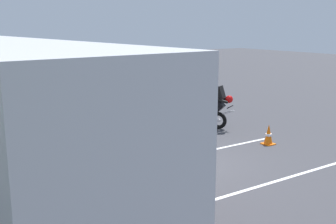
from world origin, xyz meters
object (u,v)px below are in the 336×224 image
object	(u,v)px
parked_motorcycle_silver	(161,196)
stunt_motorcycle	(212,99)
spectator_far_left	(131,144)
spectator_centre	(89,124)
spectator_left	(105,130)
traffic_cone	(269,135)

from	to	relation	value
parked_motorcycle_silver	stunt_motorcycle	world-z (taller)	stunt_motorcycle
spectator_far_left	spectator_centre	world-z (taller)	spectator_far_left
spectator_left	parked_motorcycle_silver	size ratio (longest dim) A/B	0.84
spectator_far_left	stunt_motorcycle	world-z (taller)	stunt_motorcycle
spectator_far_left	stunt_motorcycle	bearing A→B (deg)	-56.58
spectator_left	spectator_centre	xyz separation A→B (m)	(0.88, 0.05, -0.00)
spectator_centre	parked_motorcycle_silver	size ratio (longest dim) A/B	0.83
parked_motorcycle_silver	spectator_far_left	bearing A→B (deg)	-8.95
spectator_left	spectator_centre	world-z (taller)	spectator_left
spectator_far_left	parked_motorcycle_silver	xyz separation A→B (m)	(-1.61, 0.25, -0.54)
spectator_left	parked_motorcycle_silver	world-z (taller)	spectator_left
spectator_left	stunt_motorcycle	distance (m)	5.26
spectator_centre	traffic_cone	xyz separation A→B (m)	(-1.55, -5.11, -0.71)
spectator_far_left	spectator_centre	size ratio (longest dim) A/B	1.01
spectator_far_left	spectator_centre	distance (m)	2.31
spectator_left	traffic_cone	size ratio (longest dim) A/B	2.72
spectator_far_left	parked_motorcycle_silver	size ratio (longest dim) A/B	0.84
spectator_left	traffic_cone	world-z (taller)	spectator_left
spectator_far_left	spectator_centre	xyz separation A→B (m)	(2.31, -0.00, -0.01)
stunt_motorcycle	spectator_left	bearing A→B (deg)	110.56
spectator_centre	parked_motorcycle_silver	bearing A→B (deg)	176.24
spectator_far_left	traffic_cone	size ratio (longest dim) A/B	2.73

